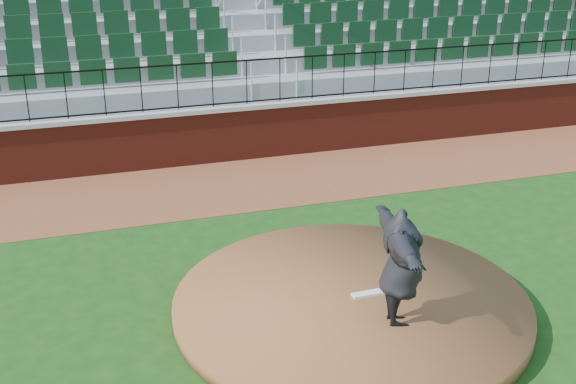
# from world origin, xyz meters

# --- Properties ---
(ground) EXTENTS (90.00, 90.00, 0.00)m
(ground) POSITION_xyz_m (0.00, 0.00, 0.00)
(ground) COLOR #174012
(ground) RESTS_ON ground
(warning_track) EXTENTS (34.00, 3.20, 0.01)m
(warning_track) POSITION_xyz_m (0.00, 5.40, 0.01)
(warning_track) COLOR brown
(warning_track) RESTS_ON ground
(field_wall) EXTENTS (34.00, 0.35, 1.20)m
(field_wall) POSITION_xyz_m (0.00, 7.00, 0.60)
(field_wall) COLOR maroon
(field_wall) RESTS_ON ground
(wall_cap) EXTENTS (34.00, 0.45, 0.10)m
(wall_cap) POSITION_xyz_m (0.00, 7.00, 1.25)
(wall_cap) COLOR #B7B7B7
(wall_cap) RESTS_ON field_wall
(wall_railing) EXTENTS (34.00, 0.05, 1.00)m
(wall_railing) POSITION_xyz_m (0.00, 7.00, 1.80)
(wall_railing) COLOR black
(wall_railing) RESTS_ON wall_cap
(seating_stands) EXTENTS (34.00, 5.10, 4.60)m
(seating_stands) POSITION_xyz_m (0.00, 9.72, 2.30)
(seating_stands) COLOR gray
(seating_stands) RESTS_ON ground
(concourse_wall) EXTENTS (34.00, 0.50, 5.50)m
(concourse_wall) POSITION_xyz_m (0.00, 12.52, 2.75)
(concourse_wall) COLOR maroon
(concourse_wall) RESTS_ON ground
(pitchers_mound) EXTENTS (5.22, 5.22, 0.25)m
(pitchers_mound) POSITION_xyz_m (0.41, -0.24, 0.12)
(pitchers_mound) COLOR brown
(pitchers_mound) RESTS_ON ground
(pitching_rubber) EXTENTS (0.56, 0.15, 0.04)m
(pitching_rubber) POSITION_xyz_m (0.71, -0.26, 0.27)
(pitching_rubber) COLOR white
(pitching_rubber) RESTS_ON pitchers_mound
(pitcher) EXTENTS (0.99, 2.17, 1.71)m
(pitcher) POSITION_xyz_m (0.76, -1.08, 1.10)
(pitcher) COLOR black
(pitcher) RESTS_ON pitchers_mound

